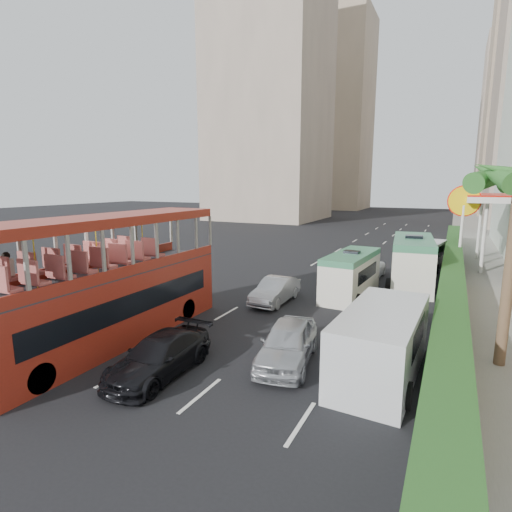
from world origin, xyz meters
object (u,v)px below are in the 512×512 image
Objects in this scene: car_silver_lane_a at (275,302)px; panel_van_near at (381,343)px; van_asset at (365,278)px; car_black at (160,374)px; double_decker_bus at (109,280)px; car_silver_lane_b at (287,362)px; palm_tree at (509,273)px; minibus_far at (412,262)px; panel_van_far at (425,256)px; minibus_near at (351,275)px.

panel_van_near is at bearing -42.17° from car_silver_lane_a.
car_black is at bearing -100.89° from van_asset.
car_silver_lane_b is (7.10, 1.26, -2.53)m from double_decker_bus.
van_asset is at bearing 120.72° from palm_tree.
panel_van_near is at bearing -0.17° from car_silver_lane_b.
panel_van_near is (0.25, -13.00, -0.38)m from minibus_far.
car_silver_lane_a is at bearing 87.27° from car_black.
car_black is 0.89× the size of panel_van_far.
minibus_near is (7.10, 10.77, -1.30)m from double_decker_bus.
car_black is at bearing -97.70° from panel_van_far.
panel_van_near is 0.87× the size of palm_tree.
van_asset is 3.37m from minibus_far.
car_black is 0.65× the size of minibus_far.
double_decker_bus is 4.64m from car_black.
car_black is 23.02m from panel_van_far.
palm_tree is at bearing 26.53° from car_black.
car_black is (-0.19, -9.21, 0.00)m from car_silver_lane_a.
panel_van_far is at bearing 57.21° from van_asset.
van_asset is at bearing 80.76° from car_silver_lane_b.
minibus_far is 1.06× the size of palm_tree.
minibus_near is 4.93m from minibus_far.
minibus_near reaches higher than car_black.
palm_tree is at bearing -76.48° from minibus_far.
car_black is at bearing -151.86° from car_silver_lane_b.
minibus_near is (3.30, 3.00, 1.23)m from car_silver_lane_a.
car_silver_lane_a is 8.83m from panel_van_near.
car_black is at bearing -117.46° from minibus_far.
panel_van_far is at bearing 71.38° from car_black.
panel_van_far is at bearing 63.26° from double_decker_bus.
panel_van_near reaches higher than car_silver_lane_b.
car_silver_lane_a is (3.80, 7.77, -2.53)m from double_decker_bus.
panel_van_near is at bearing -67.05° from minibus_near.
van_asset is 13.73m from palm_tree.
car_silver_lane_a is at bearing 139.52° from panel_van_near.
panel_van_far reaches higher than car_black.
van_asset is 0.80× the size of minibus_near.
car_silver_lane_b is at bearing -89.13° from van_asset.
minibus_near is at bearing 80.36° from car_silver_lane_b.
panel_van_far is at bearing 101.78° from palm_tree.
palm_tree is at bearing 12.59° from car_silver_lane_b.
double_decker_bus reaches higher than car_silver_lane_b.
double_decker_bus is 23.06m from panel_van_far.
car_silver_lane_b is at bearing -167.92° from panel_van_near.
car_silver_lane_a is at bearing -137.37° from minibus_far.
double_decker_bus is at bearing -107.40° from panel_van_far.
panel_van_far is (6.55, 12.78, 1.00)m from car_silver_lane_a.
car_black is 1.00× the size of van_asset.
double_decker_bus is 2.56× the size of car_silver_lane_b.
double_decker_bus is at bearing -119.48° from minibus_near.
car_silver_lane_b is 0.67× the size of palm_tree.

